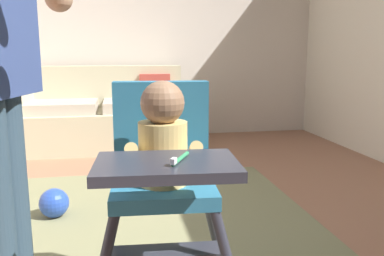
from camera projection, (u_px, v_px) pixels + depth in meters
The scene contains 6 objects.
ground at pixel (128, 244), 2.23m from camera, with size 6.32×7.10×0.10m, color #A56E52.
wall_far at pixel (119, 28), 4.68m from camera, with size 5.52×0.06×2.57m, color silver.
area_rug at pixel (159, 229), 2.29m from camera, with size 1.90×2.28×0.01m, color gray.
couch at pixel (102, 116), 4.31m from camera, with size 1.81×0.86×0.86m.
high_chair at pixel (163, 160), 1.42m from camera, with size 0.65×0.76×0.91m.
toy_ball at pixel (54, 203), 2.46m from camera, with size 0.18×0.18×0.18m, color #284CB7.
Camera 1 is at (-0.02, -2.11, 1.00)m, focal length 37.44 mm.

